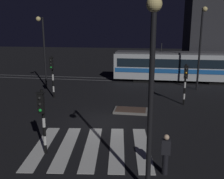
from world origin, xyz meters
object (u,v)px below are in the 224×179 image
at_px(traffic_light_corner_far_left, 52,71).
at_px(street_lamp_near_kerb, 152,78).
at_px(street_lamp_trackside_left, 43,43).
at_px(pedestrian_waiting_at_kerb, 166,154).
at_px(traffic_light_kerb_mid_left, 42,113).
at_px(traffic_light_corner_far_right, 185,79).
at_px(street_lamp_trackside_right, 201,39).
at_px(tram, 181,66).

bearing_deg(traffic_light_corner_far_left, street_lamp_near_kerb, -55.34).
height_order(street_lamp_trackside_left, pedestrian_waiting_at_kerb, street_lamp_trackside_left).
distance_m(street_lamp_near_kerb, pedestrian_waiting_at_kerb, 3.76).
distance_m(traffic_light_kerb_mid_left, pedestrian_waiting_at_kerb, 5.65).
height_order(traffic_light_corner_far_right, street_lamp_trackside_left, street_lamp_trackside_left).
bearing_deg(traffic_light_corner_far_right, pedestrian_waiting_at_kerb, -100.35).
distance_m(street_lamp_trackside_right, street_lamp_trackside_left, 14.65).
relative_size(traffic_light_corner_far_left, pedestrian_waiting_at_kerb, 2.05).
xyz_separation_m(street_lamp_trackside_right, pedestrian_waiting_at_kerb, (-3.56, -14.91, -3.87)).
height_order(traffic_light_kerb_mid_left, pedestrian_waiting_at_kerb, traffic_light_kerb_mid_left).
bearing_deg(street_lamp_trackside_left, street_lamp_near_kerb, -55.81).
bearing_deg(street_lamp_near_kerb, traffic_light_corner_far_left, 124.66).
bearing_deg(traffic_light_kerb_mid_left, street_lamp_trackside_left, 113.25).
height_order(traffic_light_corner_far_right, pedestrian_waiting_at_kerb, traffic_light_corner_far_right).
distance_m(street_lamp_trackside_right, tram, 5.05).
height_order(traffic_light_corner_far_left, street_lamp_trackside_right, street_lamp_trackside_right).
height_order(traffic_light_corner_far_right, street_lamp_near_kerb, street_lamp_near_kerb).
xyz_separation_m(street_lamp_near_kerb, street_lamp_trackside_right, (4.21, 16.46, 0.50)).
bearing_deg(traffic_light_corner_far_left, pedestrian_waiting_at_kerb, -49.33).
height_order(traffic_light_kerb_mid_left, traffic_light_corner_far_left, traffic_light_corner_far_left).
bearing_deg(street_lamp_trackside_left, traffic_light_corner_far_left, -57.47).
height_order(street_lamp_near_kerb, street_lamp_trackside_right, street_lamp_trackside_right).
xyz_separation_m(traffic_light_corner_far_right, traffic_light_kerb_mid_left, (-7.27, -9.09, -0.02)).
bearing_deg(tram, traffic_light_corner_far_right, -93.52).
xyz_separation_m(street_lamp_near_kerb, pedestrian_waiting_at_kerb, (0.66, 1.54, -3.36)).
height_order(street_lamp_trackside_right, street_lamp_trackside_left, street_lamp_trackside_right).
height_order(traffic_light_corner_far_right, street_lamp_trackside_right, street_lamp_trackside_right).
bearing_deg(street_lamp_trackside_right, pedestrian_waiting_at_kerb, -103.41).
bearing_deg(street_lamp_trackside_right, traffic_light_corner_far_left, -159.43).
bearing_deg(pedestrian_waiting_at_kerb, tram, 82.87).
distance_m(street_lamp_trackside_left, pedestrian_waiting_at_kerb, 17.95).
relative_size(traffic_light_kerb_mid_left, street_lamp_trackside_left, 0.46).
distance_m(traffic_light_corner_far_left, street_lamp_trackside_right, 13.45).
relative_size(traffic_light_corner_far_right, traffic_light_kerb_mid_left, 1.01).
bearing_deg(traffic_light_corner_far_right, traffic_light_corner_far_left, 177.87).
bearing_deg(street_lamp_trackside_left, street_lamp_trackside_right, 4.62).
distance_m(traffic_light_corner_far_right, street_lamp_trackside_right, 5.97).
xyz_separation_m(traffic_light_corner_far_right, street_lamp_trackside_right, (1.75, 5.04, 2.67)).
xyz_separation_m(traffic_light_kerb_mid_left, tram, (7.82, 18.01, -0.30)).
xyz_separation_m(street_lamp_near_kerb, street_lamp_trackside_left, (-10.38, 15.28, 0.08)).
xyz_separation_m(street_lamp_trackside_left, tram, (13.39, 5.05, -2.58)).
bearing_deg(tram, traffic_light_corner_far_left, -142.68).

